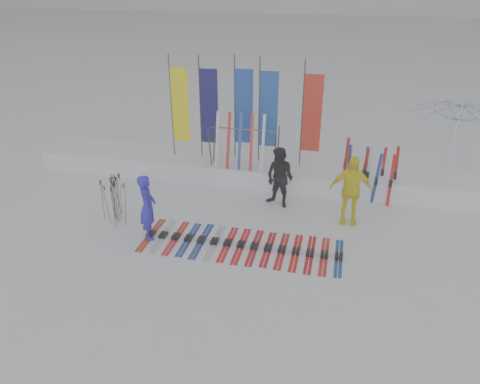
% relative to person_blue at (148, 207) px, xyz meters
% --- Properties ---
extents(ground, '(120.00, 120.00, 0.00)m').
position_rel_person_blue_xyz_m(ground, '(1.89, -0.60, -0.84)').
color(ground, white).
rests_on(ground, ground).
extents(snow_bank, '(14.00, 1.60, 0.60)m').
position_rel_person_blue_xyz_m(snow_bank, '(1.89, 4.00, -0.54)').
color(snow_bank, white).
rests_on(snow_bank, ground).
extents(person_blue, '(0.60, 0.72, 1.68)m').
position_rel_person_blue_xyz_m(person_blue, '(0.00, 0.00, 0.00)').
color(person_blue, '#2621C3').
rests_on(person_blue, ground).
extents(person_black, '(1.03, 0.93, 1.72)m').
position_rel_person_blue_xyz_m(person_black, '(2.90, 2.41, 0.02)').
color(person_black, black).
rests_on(person_black, ground).
extents(person_yellow, '(1.14, 0.56, 1.87)m').
position_rel_person_blue_xyz_m(person_yellow, '(4.81, 1.88, 0.09)').
color(person_yellow, '#FFEF10').
rests_on(person_yellow, ground).
extents(tent_canopy, '(3.78, 3.82, 2.69)m').
position_rel_person_blue_xyz_m(tent_canopy, '(7.75, 4.85, 0.51)').
color(tent_canopy, white).
rests_on(tent_canopy, ground).
extents(ski_row, '(4.85, 1.68, 0.07)m').
position_rel_person_blue_xyz_m(ski_row, '(2.32, 0.07, -0.81)').
color(ski_row, '#B8260E').
rests_on(ski_row, ground).
extents(pole_cluster, '(0.78, 0.85, 1.24)m').
position_rel_person_blue_xyz_m(pole_cluster, '(-1.21, 0.62, -0.25)').
color(pole_cluster, '#595B60').
rests_on(pole_cluster, ground).
extents(feather_flags, '(4.65, 0.31, 3.20)m').
position_rel_person_blue_xyz_m(feather_flags, '(1.40, 4.15, 1.40)').
color(feather_flags, '#383A3F').
rests_on(feather_flags, ground).
extents(ski_rack, '(2.04, 0.80, 1.23)m').
position_rel_person_blue_xyz_m(ski_rack, '(1.62, 3.60, 0.54)').
color(ski_rack, '#383A3F').
rests_on(ski_rack, ground).
extents(upright_skis, '(1.51, 1.21, 1.64)m').
position_rel_person_blue_xyz_m(upright_skis, '(5.26, 3.58, -0.07)').
color(upright_skis, navy).
rests_on(upright_skis, ground).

